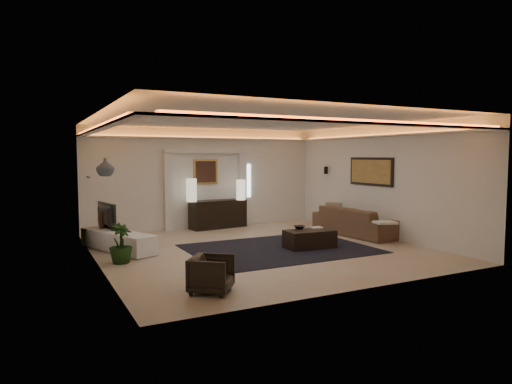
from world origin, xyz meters
name	(u,v)px	position (x,y,z in m)	size (l,w,h in m)	color
floor	(260,249)	(0.00, 0.00, 0.00)	(7.00, 7.00, 0.00)	beige
ceiling	(260,120)	(0.00, 0.00, 2.90)	(7.00, 7.00, 0.00)	white
wall_back	(205,178)	(0.00, 3.50, 1.45)	(7.00, 7.00, 0.00)	white
wall_front	(364,198)	(0.00, -3.50, 1.45)	(7.00, 7.00, 0.00)	white
wall_left	(97,191)	(-3.50, 0.00, 1.45)	(7.00, 7.00, 0.00)	white
wall_right	(380,181)	(3.50, 0.00, 1.45)	(7.00, 7.00, 0.00)	white
cove_soffit	(260,133)	(0.00, 0.00, 2.62)	(7.00, 7.00, 0.04)	silver
daylight_slit	(247,181)	(1.35, 3.48, 1.35)	(0.25, 0.03, 1.00)	white
area_rug	(280,249)	(0.40, -0.20, 0.01)	(4.00, 3.00, 0.01)	black
pilaster_left	(168,192)	(-1.15, 3.40, 1.10)	(0.22, 0.20, 2.20)	silver
pilaster_right	(242,189)	(1.15, 3.40, 1.10)	(0.22, 0.20, 2.20)	silver
alcove_header	(206,151)	(0.00, 3.40, 2.25)	(2.52, 0.20, 0.12)	silver
painting_frame	(205,172)	(0.00, 3.47, 1.65)	(0.74, 0.04, 0.74)	tan
painting_canvas	(206,172)	(0.00, 3.44, 1.65)	(0.62, 0.02, 0.62)	#4C2D1E
art_panel_frame	(371,171)	(3.47, 0.30, 1.70)	(0.04, 1.64, 0.74)	black
art_panel_gold	(370,171)	(3.44, 0.30, 1.70)	(0.02, 1.50, 0.62)	tan
wall_sconce	(326,170)	(3.38, 2.20, 1.68)	(0.12, 0.12, 0.22)	black
wall_niche	(90,177)	(-3.44, 1.40, 1.65)	(0.10, 0.55, 0.04)	silver
console	(218,214)	(0.30, 3.25, 0.40)	(1.69, 0.53, 0.84)	black
lamp_left	(191,192)	(-0.55, 3.15, 1.09)	(0.29, 0.29, 0.65)	beige
lamp_right	(241,191)	(0.92, 2.99, 1.09)	(0.27, 0.27, 0.59)	white
media_ledge	(118,241)	(-2.91, 1.26, 0.23)	(0.55, 2.21, 0.41)	white
tv	(102,215)	(-3.15, 1.87, 0.75)	(0.14, 1.03, 0.59)	black
figurine	(102,219)	(-3.15, 1.93, 0.64)	(0.15, 0.15, 0.39)	#442718
ginger_jar	(105,167)	(-3.15, 1.23, 1.87)	(0.38, 0.38, 0.39)	slate
plant	(121,243)	(-3.08, 0.04, 0.39)	(0.44, 0.44, 0.79)	black
sofa	(356,221)	(3.15, 0.49, 0.37)	(0.98, 2.51, 0.73)	#513B1E
throw_blanket	(385,223)	(2.80, -1.00, 0.55)	(0.47, 0.39, 0.05)	#F8EBCA
throw_pillow	(333,210)	(3.15, 1.49, 0.55)	(0.14, 0.46, 0.46)	gray
coffee_table	(310,239)	(1.06, -0.42, 0.20)	(1.12, 0.61, 0.42)	black
bowl	(299,227)	(0.98, -0.11, 0.44)	(0.27, 0.27, 0.07)	black
magazine	(316,228)	(1.36, -0.25, 0.42)	(0.26, 0.19, 0.03)	silver
armchair	(212,274)	(-2.19, -2.57, 0.29)	(0.61, 0.63, 0.57)	#372F1C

